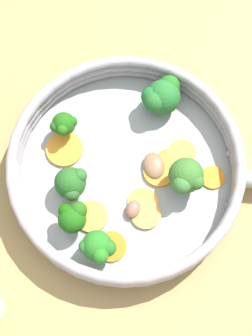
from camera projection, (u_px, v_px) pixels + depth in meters
ground_plane at (126, 175)px, 0.73m from camera, size 4.00×4.00×0.00m
skillet at (126, 173)px, 0.72m from camera, size 0.28×0.28×0.01m
skillet_rim_wall at (126, 167)px, 0.70m from camera, size 0.29×0.29×0.04m
skillet_rivet_left at (228, 206)px, 0.70m from camera, size 0.01×0.01×0.01m
skillet_rivet_right at (229, 153)px, 0.72m from camera, size 0.01×0.01×0.01m
carrot_slice_0 at (167, 160)px, 0.72m from camera, size 0.04×0.04×0.00m
carrot_slice_1 at (146, 215)px, 0.70m from camera, size 0.05×0.05×0.01m
carrot_slice_2 at (182, 153)px, 0.72m from camera, size 0.05×0.05×0.00m
carrot_slice_3 at (213, 177)px, 0.71m from camera, size 0.04×0.04×0.00m
carrot_slice_4 at (143, 203)px, 0.70m from camera, size 0.05×0.05×0.00m
carrot_slice_5 at (64, 149)px, 0.72m from camera, size 0.05×0.05×0.00m
carrot_slice_6 at (159, 171)px, 0.71m from camera, size 0.05×0.05×0.01m
carrot_slice_7 at (92, 216)px, 0.70m from camera, size 0.04×0.04×0.00m
carrot_slice_8 at (111, 247)px, 0.68m from camera, size 0.05×0.05×0.00m
broccoli_floret_0 at (161, 96)px, 0.72m from camera, size 0.05×0.05×0.05m
broccoli_floret_1 at (186, 177)px, 0.68m from camera, size 0.04×0.05×0.05m
broccoli_floret_2 at (71, 183)px, 0.68m from camera, size 0.04×0.04×0.05m
broccoli_floret_3 at (73, 217)px, 0.67m from camera, size 0.04×0.04×0.05m
broccoli_floret_4 at (98, 247)px, 0.66m from camera, size 0.04×0.04×0.05m
broccoli_floret_5 at (64, 125)px, 0.71m from camera, size 0.04×0.03×0.04m
mushroom_piece_0 at (154, 166)px, 0.71m from camera, size 0.03×0.04×0.01m
mushroom_piece_1 at (135, 209)px, 0.69m from camera, size 0.03×0.03×0.01m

